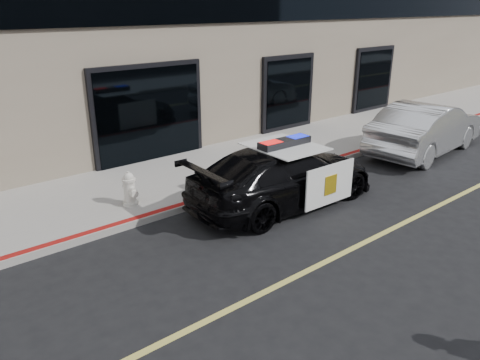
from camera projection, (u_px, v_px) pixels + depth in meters
ground at (371, 239)px, 9.31m from camera, size 120.00×120.00×0.00m
sidewalk_n at (214, 168)px, 13.07m from camera, size 60.00×3.50×0.15m
police_car at (284, 175)px, 10.73m from camera, size 2.31×4.87×1.57m
silver_sedan at (426, 128)px, 14.42m from camera, size 2.67×5.16×1.59m
fire_hydrant at (130, 189)px, 10.41m from camera, size 0.35×0.49×0.78m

